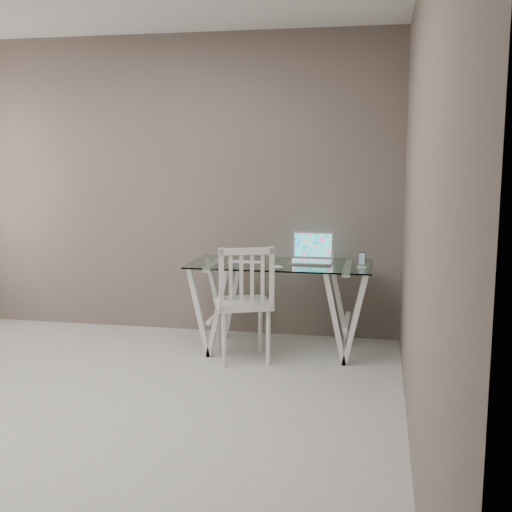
{
  "coord_description": "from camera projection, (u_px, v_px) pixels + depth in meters",
  "views": [
    {
      "loc": [
        1.8,
        -3.41,
        1.64
      ],
      "look_at": [
        0.85,
        1.45,
        0.85
      ],
      "focal_mm": 45.0,
      "sensor_mm": 36.0,
      "label": 1
    }
  ],
  "objects": [
    {
      "name": "room",
      "position": [
        51.0,
        140.0,
        3.66
      ],
      "size": [
        4.5,
        4.52,
        2.71
      ],
      "color": "#B2B0AB",
      "rests_on": "ground"
    },
    {
      "name": "desk",
      "position": [
        280.0,
        306.0,
        5.35
      ],
      "size": [
        1.5,
        0.7,
        0.75
      ],
      "color": "silver",
      "rests_on": "ground"
    },
    {
      "name": "chair",
      "position": [
        244.0,
        298.0,
        5.02
      ],
      "size": [
        0.55,
        0.55,
        0.94
      ],
      "rotation": [
        0.0,
        0.0,
        0.36
      ],
      "color": "silver",
      "rests_on": "ground"
    },
    {
      "name": "laptop",
      "position": [
        312.0,
        255.0,
        5.37
      ],
      "size": [
        0.35,
        0.3,
        0.24
      ],
      "color": "silver",
      "rests_on": "desk"
    },
    {
      "name": "keyboard",
      "position": [
        245.0,
        262.0,
        5.32
      ],
      "size": [
        0.3,
        0.13,
        0.01
      ],
      "primitive_type": "cube",
      "color": "silver",
      "rests_on": "desk"
    },
    {
      "name": "mouse",
      "position": [
        277.0,
        267.0,
        5.02
      ],
      "size": [
        0.1,
        0.06,
        0.03
      ],
      "primitive_type": "ellipsoid",
      "color": "white",
      "rests_on": "desk"
    },
    {
      "name": "phone_dock",
      "position": [
        362.0,
        263.0,
        5.11
      ],
      "size": [
        0.06,
        0.06,
        0.12
      ],
      "color": "white",
      "rests_on": "desk"
    }
  ]
}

